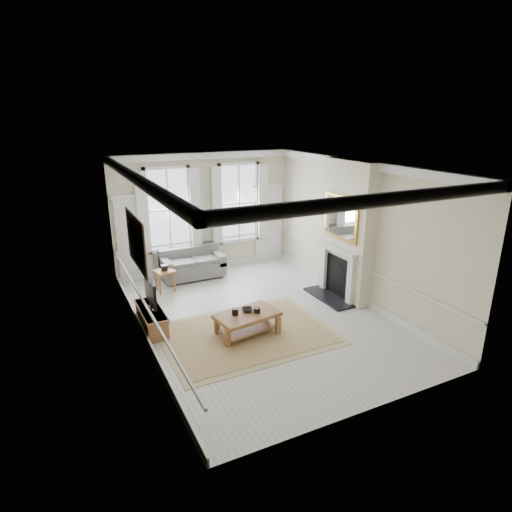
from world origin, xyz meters
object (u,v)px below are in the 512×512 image
sofa (192,265)px  coffee_table (247,317)px  side_table (165,274)px  tv_stand (152,319)px

sofa → coffee_table: size_ratio=1.23×
sofa → side_table: bearing=-146.0°
sofa → tv_stand: bearing=-124.2°
sofa → coffee_table: 3.69m
side_table → coffee_table: (0.93, -3.05, -0.05)m
side_table → tv_stand: size_ratio=0.44×
tv_stand → sofa: bearing=55.8°
tv_stand → side_table: bearing=67.5°
side_table → sofa: bearing=34.0°
side_table → coffee_table: 3.19m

